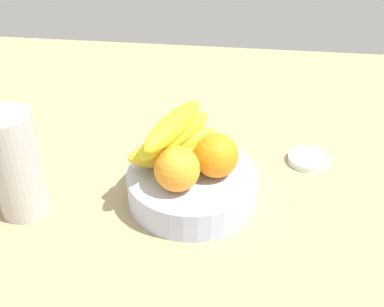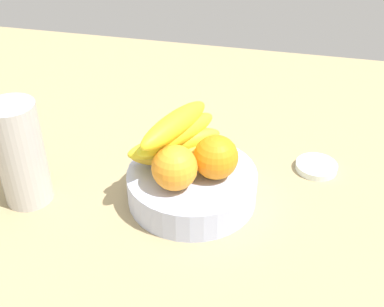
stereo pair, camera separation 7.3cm
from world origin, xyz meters
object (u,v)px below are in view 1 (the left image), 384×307
at_px(fruit_bowl, 192,185).
at_px(orange_front_right, 174,140).
at_px(orange_front_left, 216,156).
at_px(orange_center, 177,169).
at_px(banana_bunch, 175,141).
at_px(thermos_tumbler, 16,165).
at_px(jar_lid, 308,159).

xyz_separation_m(fruit_bowl, orange_front_right, (0.04, -0.04, 0.07)).
bearing_deg(orange_front_right, orange_front_left, 153.62).
height_order(orange_center, banana_bunch, banana_bunch).
relative_size(orange_front_right, orange_center, 1.00).
bearing_deg(orange_front_right, banana_bunch, 103.53).
distance_m(fruit_bowl, orange_front_right, 0.08).
xyz_separation_m(fruit_bowl, thermos_tumbler, (0.28, 0.06, 0.07)).
bearing_deg(orange_center, banana_bunch, -78.77).
height_order(orange_front_left, banana_bunch, banana_bunch).
distance_m(orange_front_left, jar_lid, 0.23).
bearing_deg(jar_lid, banana_bunch, 26.29).
bearing_deg(jar_lid, orange_front_right, 21.09).
xyz_separation_m(orange_front_right, jar_lid, (-0.25, -0.10, -0.09)).
height_order(orange_front_right, thermos_tumbler, thermos_tumbler).
bearing_deg(orange_center, orange_front_left, -143.38).
distance_m(fruit_bowl, orange_front_left, 0.08).
bearing_deg(thermos_tumbler, orange_front_right, -156.73).
relative_size(banana_bunch, jar_lid, 2.25).
bearing_deg(orange_front_left, thermos_tumbler, 11.75).
bearing_deg(orange_center, jar_lid, -142.42).
relative_size(orange_front_right, jar_lid, 0.96).
relative_size(orange_center, jar_lid, 0.96).
height_order(orange_front_right, banana_bunch, banana_bunch).
bearing_deg(thermos_tumbler, fruit_bowl, -167.01).
distance_m(orange_front_right, thermos_tumbler, 0.26).
distance_m(orange_front_left, orange_center, 0.07).
xyz_separation_m(orange_front_left, orange_center, (0.06, 0.04, 0.00)).
bearing_deg(thermos_tumbler, jar_lid, -157.82).
xyz_separation_m(orange_front_right, thermos_tumbler, (0.24, 0.10, 0.00)).
distance_m(orange_center, banana_bunch, 0.06).
height_order(fruit_bowl, thermos_tumbler, thermos_tumbler).
height_order(orange_center, jar_lid, orange_center).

